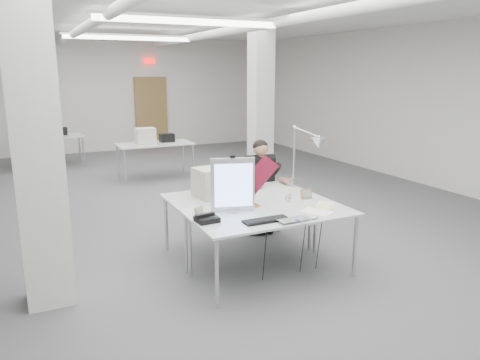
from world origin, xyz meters
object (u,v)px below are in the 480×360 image
at_px(monitor, 233,185).
at_px(seated_person, 261,171).
at_px(desk_phone, 207,219).
at_px(office_chair, 259,195).
at_px(architect_lamp, 304,159).
at_px(desk_main, 273,214).
at_px(bankers_lamp, 252,194).
at_px(laptop, 297,221).
at_px(beige_monitor, 212,183).

bearing_deg(monitor, seated_person, 66.21).
xyz_separation_m(monitor, desk_phone, (-0.40, -0.23, -0.27)).
height_order(office_chair, architect_lamp, architect_lamp).
bearing_deg(desk_main, office_chair, 67.89).
height_order(desk_main, bankers_lamp, bankers_lamp).
distance_m(office_chair, laptop, 1.96).
bearing_deg(architect_lamp, beige_monitor, 163.41).
bearing_deg(beige_monitor, desk_phone, -123.98).
bearing_deg(desk_main, beige_monitor, 110.58).
bearing_deg(desk_main, monitor, 143.47).
relative_size(desk_phone, beige_monitor, 0.58).
distance_m(bankers_lamp, architect_lamp, 1.05).
height_order(office_chair, beige_monitor, beige_monitor).
bearing_deg(laptop, beige_monitor, 103.82).
xyz_separation_m(desk_main, laptop, (0.06, -0.39, 0.03)).
distance_m(desk_main, architect_lamp, 1.18).
xyz_separation_m(bankers_lamp, beige_monitor, (-0.26, 0.61, 0.03)).
relative_size(seated_person, bankers_lamp, 3.13).
bearing_deg(seated_person, desk_main, -105.14).
xyz_separation_m(desk_main, bankers_lamp, (-0.09, 0.32, 0.17)).
relative_size(laptop, beige_monitor, 0.92).
height_order(office_chair, bankers_lamp, office_chair).
xyz_separation_m(desk_main, office_chair, (0.60, 1.47, -0.21)).
height_order(monitor, laptop, monitor).
xyz_separation_m(laptop, bankers_lamp, (-0.15, 0.72, 0.14)).
bearing_deg(desk_main, bankers_lamp, 105.92).
bearing_deg(desk_phone, office_chair, 42.41).
bearing_deg(office_chair, beige_monitor, -142.49).
height_order(desk_phone, beige_monitor, beige_monitor).
bearing_deg(bankers_lamp, office_chair, 43.52).
bearing_deg(laptop, architect_lamp, 50.83).
xyz_separation_m(bankers_lamp, desk_phone, (-0.67, -0.28, -0.13)).
xyz_separation_m(monitor, laptop, (0.42, -0.66, -0.29)).
relative_size(bankers_lamp, beige_monitor, 0.80).
distance_m(office_chair, architect_lamp, 1.03).
xyz_separation_m(laptop, architect_lamp, (0.79, 1.10, 0.40)).
xyz_separation_m(office_chair, seated_person, (0.00, -0.05, 0.37)).
relative_size(seated_person, beige_monitor, 2.49).
height_order(seated_person, bankers_lamp, seated_person).
xyz_separation_m(office_chair, beige_monitor, (-0.95, -0.54, 0.40)).
xyz_separation_m(seated_person, monitor, (-0.96, -1.15, 0.16)).
distance_m(office_chair, bankers_lamp, 1.39).
distance_m(desk_main, office_chair, 1.61).
bearing_deg(seated_person, beige_monitor, -144.81).
bearing_deg(bankers_lamp, architect_lamp, 6.49).
relative_size(monitor, beige_monitor, 1.56).
height_order(laptop, beige_monitor, beige_monitor).
bearing_deg(seated_person, office_chair, 97.67).
bearing_deg(desk_phone, laptop, -31.66).
relative_size(office_chair, architect_lamp, 1.30).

